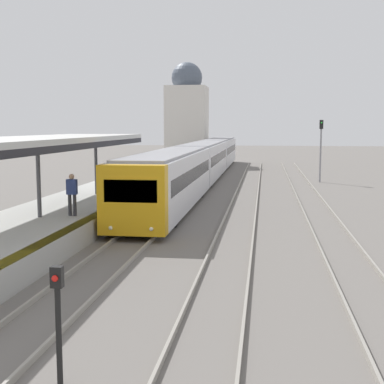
{
  "coord_description": "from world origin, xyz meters",
  "views": [
    {
      "loc": [
        4.95,
        -3.72,
        4.38
      ],
      "look_at": [
        1.92,
        18.54,
        1.62
      ],
      "focal_mm": 50.0,
      "sensor_mm": 36.0,
      "label": 1
    }
  ],
  "objects_px": {
    "signal_post_near": "(58,313)",
    "train_near": "(203,160)",
    "person_on_platform": "(72,192)",
    "signal_mast_far": "(321,143)"
  },
  "relations": [
    {
      "from": "person_on_platform",
      "to": "signal_post_near",
      "type": "bearing_deg",
      "value": -70.76
    },
    {
      "from": "signal_post_near",
      "to": "person_on_platform",
      "type": "bearing_deg",
      "value": 109.24
    },
    {
      "from": "person_on_platform",
      "to": "train_near",
      "type": "distance_m",
      "value": 23.23
    },
    {
      "from": "signal_post_near",
      "to": "train_near",
      "type": "bearing_deg",
      "value": 92.56
    },
    {
      "from": "person_on_platform",
      "to": "signal_mast_far",
      "type": "height_order",
      "value": "signal_mast_far"
    },
    {
      "from": "person_on_platform",
      "to": "signal_mast_far",
      "type": "distance_m",
      "value": 25.83
    },
    {
      "from": "train_near",
      "to": "signal_post_near",
      "type": "xyz_separation_m",
      "value": [
        1.56,
        -34.91,
        -0.43
      ]
    },
    {
      "from": "train_near",
      "to": "signal_mast_far",
      "type": "distance_m",
      "value": 9.4
    },
    {
      "from": "person_on_platform",
      "to": "signal_post_near",
      "type": "xyz_separation_m",
      "value": [
        4.13,
        -11.82,
        -0.54
      ]
    },
    {
      "from": "signal_post_near",
      "to": "signal_mast_far",
      "type": "xyz_separation_m",
      "value": [
        7.74,
        34.74,
        1.81
      ]
    }
  ]
}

